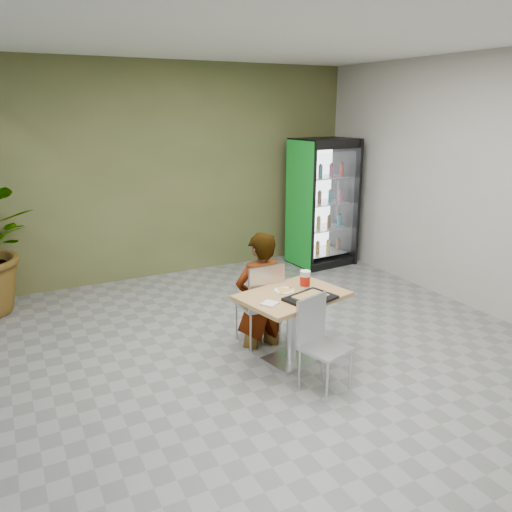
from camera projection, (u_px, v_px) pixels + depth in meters
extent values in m
plane|color=gray|center=(288.00, 370.00, 5.03)|extent=(7.00, 7.00, 0.00)
cube|color=#B18C4B|center=(292.00, 296.00, 4.99)|extent=(1.16, 0.92, 0.04)
cylinder|color=silver|center=(292.00, 330.00, 5.10)|extent=(0.10, 0.10, 0.71)
cube|color=silver|center=(291.00, 359.00, 5.19)|extent=(0.59, 0.51, 0.04)
cube|color=silver|center=(258.00, 304.00, 5.51)|extent=(0.42, 0.42, 0.03)
cube|color=silver|center=(267.00, 289.00, 5.27)|extent=(0.42, 0.03, 0.50)
cylinder|color=silver|center=(264.00, 314.00, 5.81)|extent=(0.02, 0.02, 0.45)
cylinder|color=silver|center=(236.00, 320.00, 5.65)|extent=(0.02, 0.02, 0.45)
cylinder|color=silver|center=(280.00, 326.00, 5.50)|extent=(0.02, 0.02, 0.45)
cylinder|color=silver|center=(251.00, 332.00, 5.34)|extent=(0.02, 0.02, 0.45)
cube|color=silver|center=(326.00, 349.00, 4.58)|extent=(0.48, 0.48, 0.03)
cube|color=silver|center=(311.00, 320.00, 4.64)|extent=(0.38, 0.13, 0.46)
cylinder|color=silver|center=(327.00, 382.00, 4.41)|extent=(0.02, 0.02, 0.41)
cylinder|color=silver|center=(350.00, 369.00, 4.63)|extent=(0.02, 0.02, 0.41)
cylinder|color=silver|center=(299.00, 368.00, 4.65)|extent=(0.02, 0.02, 0.41)
cylinder|color=silver|center=(322.00, 357.00, 4.86)|extent=(0.02, 0.02, 0.41)
imported|color=black|center=(260.00, 302.00, 5.46)|extent=(0.59, 0.38, 1.58)
cylinder|color=white|center=(285.00, 291.00, 5.06)|extent=(0.21, 0.21, 0.01)
cylinder|color=white|center=(305.00, 280.00, 5.11)|extent=(0.10, 0.10, 0.18)
cylinder|color=red|center=(305.00, 281.00, 5.11)|extent=(0.10, 0.10, 0.10)
cylinder|color=white|center=(305.00, 271.00, 5.08)|extent=(0.11, 0.11, 0.01)
cube|color=white|center=(270.00, 304.00, 4.72)|extent=(0.19, 0.19, 0.02)
cube|color=black|center=(310.00, 298.00, 4.83)|extent=(0.54, 0.45, 0.03)
cube|color=black|center=(323.00, 203.00, 8.20)|extent=(0.98, 0.79, 2.07)
cube|color=green|center=(299.00, 205.00, 7.99)|extent=(0.07, 0.71, 2.02)
cube|color=silver|center=(336.00, 205.00, 7.89)|extent=(0.74, 0.07, 1.65)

